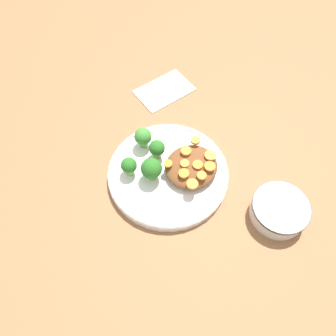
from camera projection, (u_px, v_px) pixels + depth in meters
name	position (u px, v px, depth m)	size (l,w,h in m)	color
ground_plane	(168.00, 176.00, 0.72)	(4.00, 4.00, 0.00)	#8C603D
plate	(168.00, 173.00, 0.71)	(0.26, 0.26, 0.02)	white
dip_bowl	(279.00, 210.00, 0.65)	(0.11, 0.11, 0.04)	silver
stew_mound	(191.00, 167.00, 0.69)	(0.11, 0.11, 0.03)	brown
broccoli_floret_0	(151.00, 169.00, 0.67)	(0.04, 0.04, 0.06)	#7FA85B
broccoli_floret_1	(143.00, 137.00, 0.71)	(0.04, 0.04, 0.05)	#759E51
broccoli_floret_2	(129.00, 166.00, 0.68)	(0.03, 0.03, 0.05)	#7FA85B
broccoli_floret_3	(157.00, 149.00, 0.70)	(0.03, 0.03, 0.05)	#759E51
carrot_slice_0	(198.00, 165.00, 0.67)	(0.02, 0.02, 0.00)	orange
carrot_slice_1	(210.00, 155.00, 0.69)	(0.02, 0.02, 0.00)	orange
carrot_slice_2	(185.00, 151.00, 0.69)	(0.02, 0.02, 0.01)	orange
carrot_slice_3	(185.00, 164.00, 0.67)	(0.02, 0.02, 0.00)	orange
carrot_slice_4	(210.00, 166.00, 0.67)	(0.02, 0.02, 0.01)	orange
carrot_slice_5	(192.00, 184.00, 0.65)	(0.02, 0.02, 0.00)	orange
carrot_slice_6	(166.00, 162.00, 0.68)	(0.02, 0.02, 0.00)	orange
carrot_slice_7	(202.00, 176.00, 0.66)	(0.02, 0.02, 0.01)	orange
carrot_slice_8	(184.00, 173.00, 0.66)	(0.02, 0.02, 0.00)	orange
carrot_slice_9	(196.00, 141.00, 0.70)	(0.02, 0.02, 0.01)	orange
napkin	(164.00, 90.00, 0.85)	(0.14, 0.10, 0.01)	white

